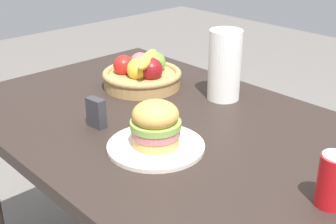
{
  "coord_description": "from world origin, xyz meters",
  "views": [
    {
      "loc": [
        0.93,
        -0.87,
        1.35
      ],
      "look_at": [
        0.04,
        -0.04,
        0.81
      ],
      "focal_mm": 48.82,
      "sensor_mm": 36.0,
      "label": 1
    }
  ],
  "objects_px": {
    "plate": "(156,146)",
    "paper_towel_roll": "(225,65)",
    "soda_can": "(333,180)",
    "sandwich": "(156,124)",
    "fruit_basket": "(142,74)",
    "napkin_holder": "(96,113)"
  },
  "relations": [
    {
      "from": "plate",
      "to": "paper_towel_roll",
      "type": "distance_m",
      "value": 0.44
    },
    {
      "from": "soda_can",
      "to": "paper_towel_roll",
      "type": "bearing_deg",
      "value": 152.16
    },
    {
      "from": "sandwich",
      "to": "fruit_basket",
      "type": "relative_size",
      "value": 0.48
    },
    {
      "from": "fruit_basket",
      "to": "paper_towel_roll",
      "type": "distance_m",
      "value": 0.31
    },
    {
      "from": "sandwich",
      "to": "soda_can",
      "type": "bearing_deg",
      "value": 13.43
    },
    {
      "from": "napkin_holder",
      "to": "sandwich",
      "type": "bearing_deg",
      "value": 4.64
    },
    {
      "from": "sandwich",
      "to": "napkin_holder",
      "type": "bearing_deg",
      "value": -170.09
    },
    {
      "from": "sandwich",
      "to": "fruit_basket",
      "type": "distance_m",
      "value": 0.48
    },
    {
      "from": "plate",
      "to": "fruit_basket",
      "type": "distance_m",
      "value": 0.48
    },
    {
      "from": "plate",
      "to": "sandwich",
      "type": "distance_m",
      "value": 0.07
    },
    {
      "from": "soda_can",
      "to": "paper_towel_roll",
      "type": "height_order",
      "value": "paper_towel_roll"
    },
    {
      "from": "fruit_basket",
      "to": "napkin_holder",
      "type": "relative_size",
      "value": 3.22
    },
    {
      "from": "plate",
      "to": "fruit_basket",
      "type": "bearing_deg",
      "value": 144.32
    },
    {
      "from": "paper_towel_roll",
      "to": "napkin_holder",
      "type": "height_order",
      "value": "paper_towel_roll"
    },
    {
      "from": "sandwich",
      "to": "plate",
      "type": "bearing_deg",
      "value": -63.43
    },
    {
      "from": "paper_towel_roll",
      "to": "napkin_holder",
      "type": "bearing_deg",
      "value": -104.06
    },
    {
      "from": "sandwich",
      "to": "soda_can",
      "type": "relative_size",
      "value": 1.1
    },
    {
      "from": "plate",
      "to": "sandwich",
      "type": "xyz_separation_m",
      "value": [
        -0.0,
        0.0,
        0.07
      ]
    },
    {
      "from": "plate",
      "to": "fruit_basket",
      "type": "xyz_separation_m",
      "value": [
        -0.39,
        0.28,
        0.04
      ]
    },
    {
      "from": "plate",
      "to": "fruit_basket",
      "type": "height_order",
      "value": "fruit_basket"
    },
    {
      "from": "soda_can",
      "to": "paper_towel_roll",
      "type": "xyz_separation_m",
      "value": [
        -0.57,
        0.3,
        0.06
      ]
    },
    {
      "from": "sandwich",
      "to": "fruit_basket",
      "type": "xyz_separation_m",
      "value": [
        -0.39,
        0.28,
        -0.02
      ]
    }
  ]
}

